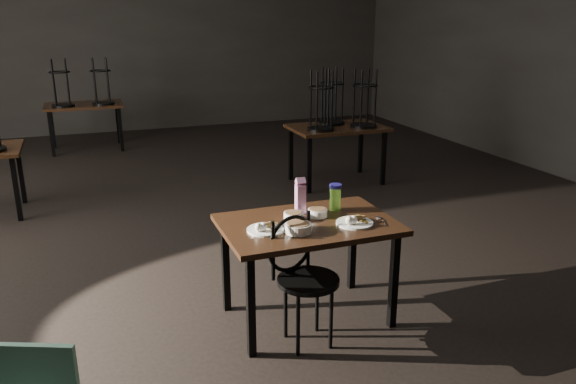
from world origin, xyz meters
name	(u,v)px	position (x,y,z in m)	size (l,w,h in m)	color
main_table	(308,232)	(0.32, -1.65, 0.67)	(1.20, 0.80, 0.75)	black
plate_left	(265,228)	(-0.01, -1.71, 0.77)	(0.25, 0.25, 0.08)	white
plate_right	(355,221)	(0.61, -1.80, 0.77)	(0.26, 0.26, 0.08)	white
bowl_near	(293,216)	(0.24, -1.58, 0.78)	(0.14, 0.14, 0.05)	white
bowl_far	(318,212)	(0.43, -1.57, 0.78)	(0.14, 0.14, 0.05)	white
bowl_big	(298,227)	(0.19, -1.81, 0.78)	(0.18, 0.18, 0.06)	white
juice_carton	(300,197)	(0.34, -1.45, 0.87)	(0.07, 0.07, 0.27)	#7F175B
water_bottle	(335,197)	(0.61, -1.48, 0.85)	(0.09, 0.09, 0.20)	#80D43E
spoon	(379,219)	(0.82, -1.77, 0.75)	(0.06, 0.20, 0.01)	silver
bentwood_chair	(301,270)	(0.18, -1.89, 0.52)	(0.46, 0.45, 0.87)	black
bg_table_right	(338,124)	(2.01, 1.44, 0.78)	(1.20, 0.80, 1.48)	black
bg_table_far	(84,104)	(-1.02, 4.56, 0.75)	(1.20, 0.80, 1.48)	black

